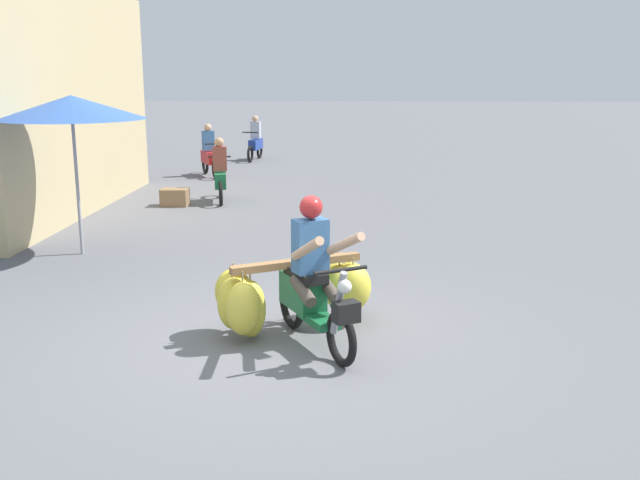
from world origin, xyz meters
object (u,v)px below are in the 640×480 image
motorbike_distant_ahead_left (220,176)px  produce_crate (175,197)px  motorbike_main_loaded (302,290)px  market_umbrella_near_shop (71,107)px  motorbike_distant_ahead_right (209,155)px  motorbike_distant_far_ahead (255,142)px

motorbike_distant_ahead_left → produce_crate: 1.09m
motorbike_main_loaded → market_umbrella_near_shop: size_ratio=0.79×
motorbike_distant_ahead_right → motorbike_main_loaded: bearing=-73.8°
produce_crate → motorbike_distant_ahead_right: bearing=92.1°
motorbike_distant_ahead_left → market_umbrella_near_shop: bearing=-105.6°
market_umbrella_near_shop → motorbike_distant_ahead_right: bearing=88.3°
motorbike_main_loaded → produce_crate: bearing=113.7°
motorbike_main_loaded → motorbike_distant_ahead_left: (-2.41, 8.01, 0.07)m
motorbike_main_loaded → motorbike_distant_far_ahead: (-2.72, 15.54, 0.07)m
motorbike_distant_ahead_right → produce_crate: bearing=-87.9°
motorbike_distant_ahead_left → produce_crate: bearing=-150.8°
motorbike_distant_far_ahead → market_umbrella_near_shop: market_umbrella_near_shop is taller
motorbike_distant_ahead_left → motorbike_distant_ahead_right: bearing=104.9°
motorbike_distant_far_ahead → produce_crate: motorbike_distant_far_ahead is taller
motorbike_distant_ahead_right → motorbike_distant_far_ahead: bearing=78.3°
motorbike_main_loaded → market_umbrella_near_shop: (-3.72, 3.33, 1.77)m
motorbike_distant_far_ahead → market_umbrella_near_shop: (-1.00, -12.22, 1.70)m
motorbike_distant_far_ahead → market_umbrella_near_shop: size_ratio=0.66×
market_umbrella_near_shop → produce_crate: 4.70m
motorbike_main_loaded → motorbike_distant_far_ahead: bearing=99.9°
motorbike_main_loaded → market_umbrella_near_shop: market_umbrella_near_shop is taller
motorbike_distant_ahead_left → motorbike_main_loaded: bearing=-73.2°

